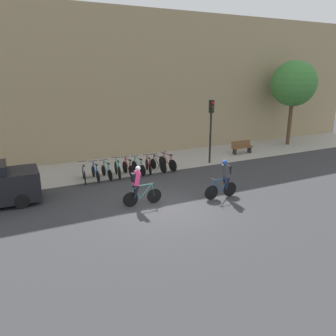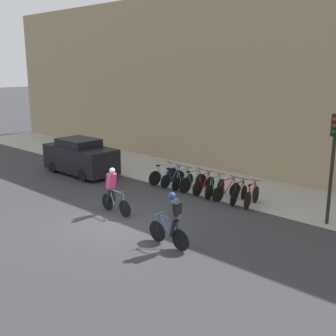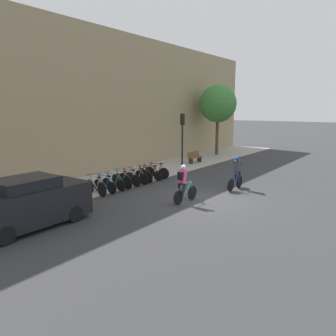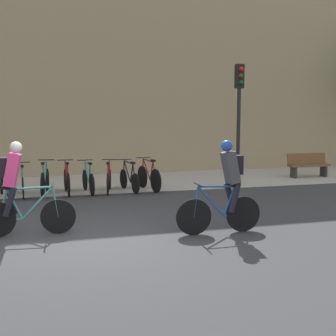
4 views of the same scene
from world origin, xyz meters
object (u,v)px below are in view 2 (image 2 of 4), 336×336
object	(u,v)px
cyclist_pink	(113,189)
parked_bike_5	(215,188)
parked_bike_1	(173,178)
parked_bike_7	(239,194)
traffic_light_pole	(333,150)
cyclist_grey	(172,219)
parked_bike_6	(227,191)
parked_bike_0	(163,175)
parked_bike_2	(183,181)
parked_bike_8	(252,196)
parked_car	(80,157)
parked_bike_3	(193,182)
parked_bike_4	(204,185)

from	to	relation	value
cyclist_pink	parked_bike_5	world-z (taller)	cyclist_pink
cyclist_pink	parked_bike_1	size ratio (longest dim) A/B	1.07
parked_bike_7	parked_bike_5	bearing A→B (deg)	179.95
parked_bike_5	traffic_light_pole	distance (m)	5.38
cyclist_grey	parked_bike_1	bearing A→B (deg)	132.12
parked_bike_6	parked_bike_0	bearing A→B (deg)	180.00
parked_bike_2	parked_bike_8	world-z (taller)	parked_bike_8
parked_car	parked_bike_6	bearing A→B (deg)	10.85
parked_bike_7	traffic_light_pole	bearing A→B (deg)	2.34
parked_bike_7	traffic_light_pole	distance (m)	4.31
cyclist_grey	parked_bike_8	distance (m)	5.16
parked_bike_3	cyclist_pink	bearing A→B (deg)	-95.75
traffic_light_pole	parked_car	size ratio (longest dim) A/B	0.91
parked_bike_4	parked_car	distance (m)	7.10
cyclist_grey	parked_bike_7	distance (m)	5.24
parked_bike_2	traffic_light_pole	bearing A→B (deg)	1.27
parked_bike_2	parked_bike_4	distance (m)	1.22
parked_bike_2	cyclist_grey	bearing A→B (deg)	-51.88
parked_bike_1	parked_bike_7	xyz separation A→B (m)	(3.67, -0.00, -0.01)
parked_bike_3	parked_bike_8	xyz separation A→B (m)	(3.06, 0.00, -0.00)
cyclist_grey	parked_bike_4	size ratio (longest dim) A/B	1.10
cyclist_grey	parked_bike_2	bearing A→B (deg)	128.12
parked_bike_8	parked_car	bearing A→B (deg)	-170.54
cyclist_pink	parked_bike_6	bearing A→B (deg)	62.14
cyclist_grey	parked_bike_8	size ratio (longest dim) A/B	1.09
parked_bike_1	parked_bike_8	world-z (taller)	parked_bike_8
parked_bike_7	parked_bike_2	bearing A→B (deg)	180.00
parked_bike_1	parked_bike_6	distance (m)	3.05
parked_bike_0	parked_bike_2	size ratio (longest dim) A/B	1.09
cyclist_grey	parked_bike_6	size ratio (longest dim) A/B	1.13
parked_bike_5	parked_car	size ratio (longest dim) A/B	0.38
parked_bike_0	parked_car	bearing A→B (deg)	-160.76
parked_bike_0	parked_bike_5	bearing A→B (deg)	-0.01
parked_bike_8	cyclist_pink	bearing A→B (deg)	-129.15
parked_bike_8	parked_bike_5	bearing A→B (deg)	-179.95
parked_bike_1	parked_bike_4	distance (m)	1.83
parked_bike_2	parked_bike_3	world-z (taller)	parked_bike_3
parked_bike_1	parked_bike_3	distance (m)	1.22
parked_bike_0	traffic_light_pole	world-z (taller)	traffic_light_pole
cyclist_grey	parked_bike_0	distance (m)	7.35
cyclist_pink	parked_bike_0	bearing A→B (deg)	108.12
cyclist_grey	traffic_light_pole	world-z (taller)	traffic_light_pole
parked_bike_1	parked_bike_5	distance (m)	2.45
parked_bike_5	parked_bike_8	world-z (taller)	parked_bike_8
parked_bike_6	parked_bike_8	bearing A→B (deg)	0.06
cyclist_grey	parked_car	distance (m)	10.34
parked_bike_3	parked_bike_6	bearing A→B (deg)	-0.03
parked_bike_3	parked_bike_1	bearing A→B (deg)	-179.91
cyclist_grey	parked_bike_5	bearing A→B (deg)	113.11
parked_bike_0	parked_bike_8	size ratio (longest dim) A/B	1.07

